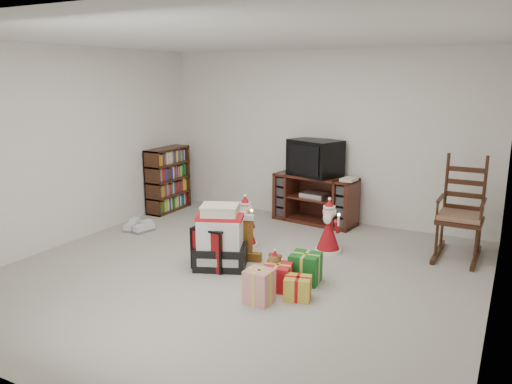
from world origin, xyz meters
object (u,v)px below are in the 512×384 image
rocking_chair (460,221)px  red_suitcase (211,248)px  teddy_bear (275,271)px  santa_figurine (328,232)px  mrs_claus_figurine (245,227)px  bookshelf (168,180)px  crt_television (315,158)px  gift_cluster (285,279)px  sneaker_pair (138,227)px  gift_pile (220,241)px  tv_stand (315,199)px

rocking_chair → red_suitcase: bearing=-142.7°
red_suitcase → teddy_bear: red_suitcase is taller
santa_figurine → mrs_claus_figurine: 1.05m
bookshelf → crt_television: bearing=11.6°
red_suitcase → teddy_bear: (0.81, -0.02, -0.10)m
santa_figurine → gift_cluster: bearing=-89.3°
sneaker_pair → crt_television: crt_television is taller
bookshelf → gift_pile: size_ratio=1.42×
tv_stand → bookshelf: size_ratio=1.26×
teddy_bear → crt_television: bearing=101.8°
sneaker_pair → gift_cluster: (2.67, -0.88, 0.08)m
mrs_claus_figurine → sneaker_pair: bearing=-174.9°
bookshelf → gift_cluster: bookshelf is taller
gift_pile → red_suitcase: size_ratio=1.26×
crt_television → sneaker_pair: bearing=-120.5°
crt_television → teddy_bear: bearing=-57.0°
gift_pile → teddy_bear: (0.75, -0.12, -0.17)m
red_suitcase → teddy_bear: bearing=-2.4°
bookshelf → santa_figurine: bearing=-12.9°
gift_pile → santa_figurine: bearing=26.6°
teddy_bear → sneaker_pair: bearing=163.4°
red_suitcase → sneaker_pair: 1.84m
red_suitcase → teddy_bear: 0.82m
red_suitcase → santa_figurine: santa_figurine is taller
tv_stand → teddy_bear: 2.37m
gift_pile → santa_figurine: (0.90, 1.05, -0.05)m
tv_stand → gift_cluster: size_ratio=1.40×
red_suitcase → crt_television: size_ratio=0.68×
santa_figurine → sneaker_pair: 2.70m
tv_stand → teddy_bear: (0.46, -2.31, -0.21)m
gift_pile → sneaker_pair: size_ratio=1.83×
gift_pile → teddy_bear: 0.77m
red_suitcase → crt_television: (0.32, 2.31, 0.72)m
rocking_chair → sneaker_pair: rocking_chair is taller
gift_cluster → crt_television: bearing=105.0°
mrs_claus_figurine → crt_television: (0.36, 1.44, 0.71)m
rocking_chair → mrs_claus_figurine: (-2.44, -0.90, -0.18)m
bookshelf → tv_stand: bearing=11.1°
rocking_chair → teddy_bear: 2.41m
santa_figurine → mrs_claus_figurine: santa_figurine is taller
tv_stand → red_suitcase: bearing=-90.9°
gift_pile → sneaker_pair: bearing=137.7°
gift_pile → sneaker_pair: (-1.75, 0.62, -0.26)m
teddy_bear → mrs_claus_figurine: (-0.85, 0.89, 0.11)m
gift_pile → crt_television: 2.32m
rocking_chair → teddy_bear: rocking_chair is taller
bookshelf → teddy_bear: 3.38m
tv_stand → crt_television: size_ratio=1.52×
red_suitcase → mrs_claus_figurine: mrs_claus_figurine is taller
bookshelf → teddy_bear: size_ratio=3.09×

